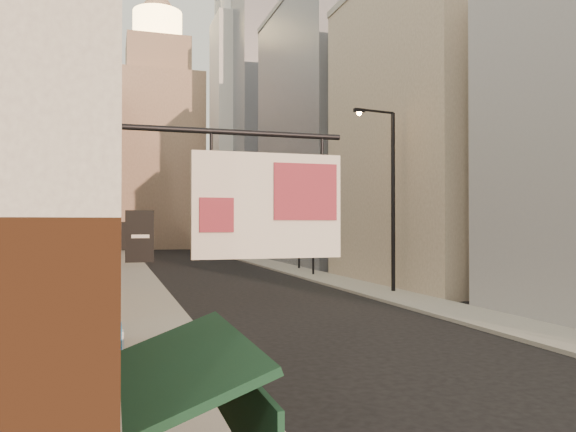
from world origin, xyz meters
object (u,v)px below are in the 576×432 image
object	(u,v)px
streetlamp_far	(297,215)
traffic_light_right	(313,226)
white_tower	(241,124)
clock_tower	(157,141)
streetlamp_mid	(389,189)

from	to	relation	value
streetlamp_far	traffic_light_right	distance (m)	5.92
white_tower	traffic_light_right	world-z (taller)	white_tower
clock_tower	streetlamp_mid	distance (m)	67.53
traffic_light_right	white_tower	bearing A→B (deg)	-109.66
white_tower	streetlamp_mid	xyz separation A→B (m)	(-3.04, -52.03, -12.69)
clock_tower	streetlamp_far	world-z (taller)	clock_tower
white_tower	clock_tower	bearing A→B (deg)	128.16
streetlamp_far	traffic_light_right	size ratio (longest dim) A/B	1.66
white_tower	streetlamp_far	distance (m)	37.72
clock_tower	streetlamp_mid	xyz separation A→B (m)	(7.96, -66.03, -11.72)
streetlamp_mid	clock_tower	bearing A→B (deg)	87.92
streetlamp_mid	white_tower	bearing A→B (deg)	77.70
white_tower	streetlamp_far	size ratio (longest dim) A/B	5.01
white_tower	streetlamp_far	xyz separation A→B (m)	(-2.92, -34.96, -13.87)
streetlamp_mid	streetlamp_far	xyz separation A→B (m)	(0.13, 17.08, -1.18)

